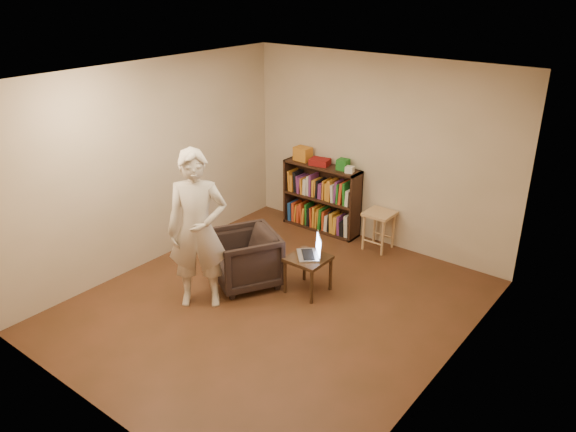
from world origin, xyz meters
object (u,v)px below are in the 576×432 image
Objects in this scene: person at (198,230)px; side_table at (308,263)px; stool at (379,219)px; laptop at (312,251)px; armchair at (245,258)px; bookshelf at (322,201)px.

side_table is at bearing 8.84° from person.
person is (-0.92, -2.48, 0.48)m from stool.
side_table is 0.25× the size of person.
stool is at bearing 134.21° from laptop.
armchair is 0.41× the size of person.
person reaches higher than side_table.
stool is 1.47m from laptop.
bookshelf reaches higher than side_table.
armchair reaches higher than side_table.
side_table is 1.07× the size of laptop.
side_table is (-0.09, -1.53, -0.06)m from stool.
person reaches higher than bookshelf.
laptop is at bearing 74.17° from side_table.
laptop is (0.92, -1.53, 0.08)m from bookshelf.
bookshelf reaches higher than laptop.
person is at bearing -82.64° from laptop.
laptop is at bearing -93.01° from stool.
bookshelf is 2.59m from person.
laptop reaches higher than armchair.
armchair is at bearing 39.50° from person.
person reaches higher than stool.
armchair is (-0.81, -1.84, -0.10)m from stool.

